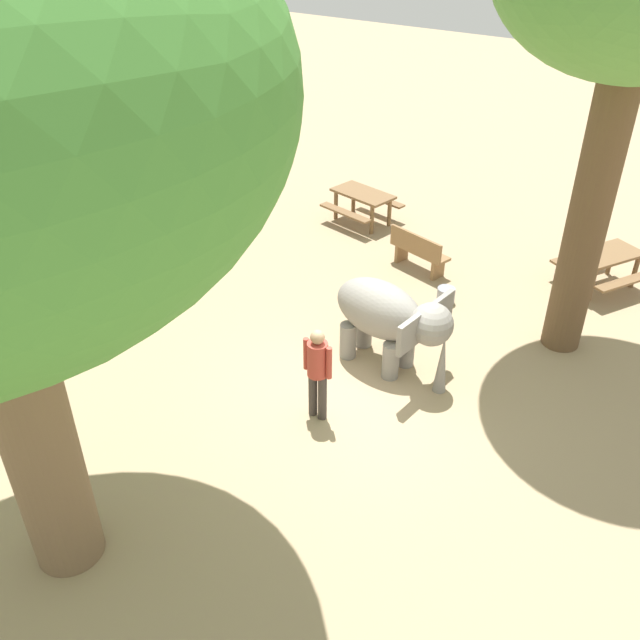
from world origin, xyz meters
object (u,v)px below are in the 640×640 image
object	(u,v)px
person_handler	(318,368)
market_stall_green	(28,191)
elephant	(390,317)
market_stall_red	(117,159)
picnic_table_far	(363,200)
picnic_table_near	(604,262)
feed_bucket	(446,295)
wooden_bench	(418,251)

from	to	relation	value
person_handler	market_stall_green	xyz separation A→B (m)	(1.43, 9.21, 0.19)
person_handler	elephant	bearing A→B (deg)	-7.47
elephant	person_handler	world-z (taller)	person_handler
market_stall_red	market_stall_green	bearing A→B (deg)	180.00
elephant	picnic_table_far	distance (m)	5.96
picnic_table_near	market_stall_green	xyz separation A→B (m)	(-5.29, 11.63, 0.55)
picnic_table_near	picnic_table_far	world-z (taller)	same
person_handler	feed_bucket	distance (m)	4.37
market_stall_green	feed_bucket	size ratio (longest dim) A/B	7.00
picnic_table_far	person_handler	bearing A→B (deg)	-52.92
elephant	market_stall_green	bearing A→B (deg)	-172.60
picnic_table_near	picnic_table_far	distance (m)	5.75
picnic_table_near	market_stall_green	world-z (taller)	market_stall_green
elephant	wooden_bench	size ratio (longest dim) A/B	1.57
person_handler	market_stall_red	bearing A→B (deg)	65.84
market_stall_green	feed_bucket	bearing A→B (deg)	-72.85
picnic_table_far	market_stall_red	size ratio (longest dim) A/B	0.69
wooden_bench	picnic_table_near	bearing A→B (deg)	38.13
wooden_bench	feed_bucket	xyz separation A→B (m)	(-0.86, -1.12, -0.31)
picnic_table_near	market_stall_red	distance (m)	11.95
elephant	wooden_bench	bearing A→B (deg)	115.44
elephant	market_stall_red	world-z (taller)	market_stall_red
elephant	market_stall_green	xyz separation A→B (m)	(-0.36, 9.42, 0.13)
person_handler	feed_bucket	world-z (taller)	person_handler
picnic_table_far	market_stall_red	bearing A→B (deg)	-146.47
picnic_table_near	picnic_table_far	bearing A→B (deg)	-60.68
market_stall_green	market_stall_red	bearing A→B (deg)	0.00
picnic_table_near	feed_bucket	world-z (taller)	picnic_table_near
person_handler	wooden_bench	world-z (taller)	person_handler
wooden_bench	person_handler	bearing A→B (deg)	-64.97
picnic_table_near	feed_bucket	distance (m)	3.39
picnic_table_near	market_stall_green	size ratio (longest dim) A/B	0.80
feed_bucket	wooden_bench	bearing A→B (deg)	52.48
person_handler	market_stall_red	world-z (taller)	market_stall_red
picnic_table_near	feed_bucket	bearing A→B (deg)	-16.14
feed_bucket	market_stall_green	bearing A→B (deg)	107.15
market_stall_green	market_stall_red	xyz separation A→B (m)	(2.60, 0.00, 0.00)
picnic_table_near	feed_bucket	size ratio (longest dim) A/B	5.60
picnic_table_near	market_stall_red	bearing A→B (deg)	-49.21
elephant	market_stall_green	size ratio (longest dim) A/B	0.91
picnic_table_far	market_stall_green	world-z (taller)	market_stall_green
person_handler	picnic_table_far	world-z (taller)	person_handler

